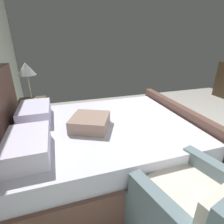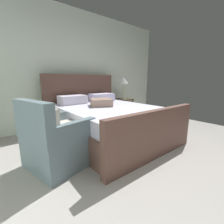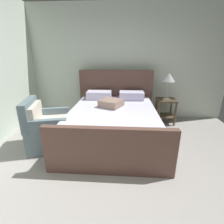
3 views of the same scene
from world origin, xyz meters
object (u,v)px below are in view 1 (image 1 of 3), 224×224
at_px(bed, 98,144).
at_px(nightstand_right, 34,111).
at_px(armchair, 196,217).
at_px(table_lamp_right, 26,70).

bearing_deg(bed, nightstand_right, 34.22).
bearing_deg(armchair, nightstand_right, 28.71).
bearing_deg(bed, armchair, -157.81).
xyz_separation_m(nightstand_right, table_lamp_right, (0.00, 0.00, 0.70)).
height_order(nightstand_right, armchair, armchair).
relative_size(table_lamp_right, armchair, 0.69).
height_order(nightstand_right, table_lamp_right, table_lamp_right).
xyz_separation_m(bed, nightstand_right, (1.23, 0.84, 0.05)).
bearing_deg(table_lamp_right, bed, -145.78).
xyz_separation_m(bed, armchair, (-1.16, -0.47, -0.00)).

